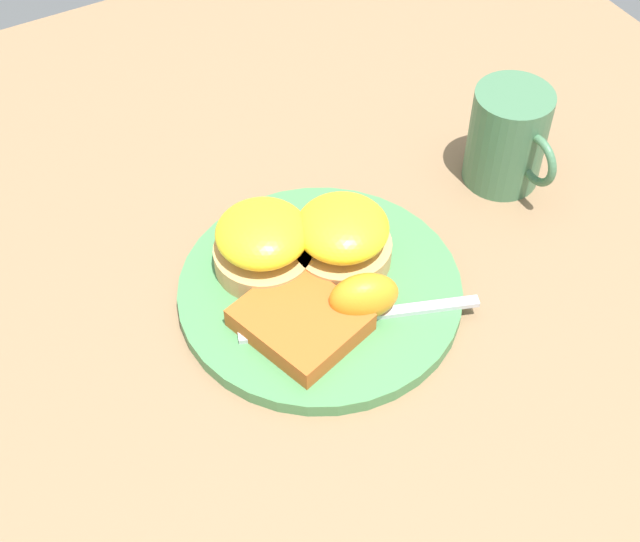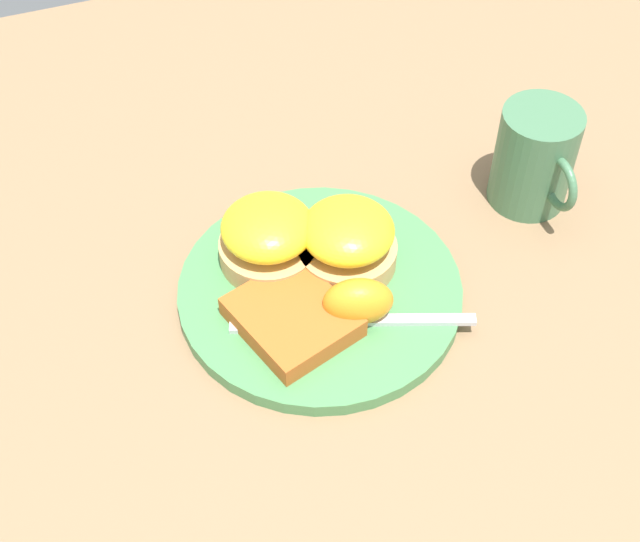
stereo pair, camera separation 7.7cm
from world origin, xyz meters
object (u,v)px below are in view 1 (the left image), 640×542
(fork, at_px, (343,318))
(cup, at_px, (508,138))
(sandwich_benedict_left, at_px, (342,237))
(hashbrown_patty, at_px, (300,320))
(orange_wedge, at_px, (364,297))
(sandwich_benedict_right, at_px, (263,243))

(fork, xyz_separation_m, cup, (-0.09, 0.24, 0.03))
(sandwich_benedict_left, relative_size, fork, 0.44)
(sandwich_benedict_left, relative_size, hashbrown_patty, 0.93)
(sandwich_benedict_left, bearing_deg, orange_wedge, -13.49)
(sandwich_benedict_left, bearing_deg, cup, 98.26)
(cup, bearing_deg, fork, -69.15)
(sandwich_benedict_right, bearing_deg, hashbrown_patty, -3.74)
(fork, bearing_deg, hashbrown_patty, -106.93)
(sandwich_benedict_left, height_order, fork, sandwich_benedict_left)
(hashbrown_patty, bearing_deg, orange_wedge, 76.96)
(sandwich_benedict_left, distance_m, cup, 0.20)
(cup, bearing_deg, orange_wedge, -67.09)
(orange_wedge, relative_size, cup, 0.55)
(sandwich_benedict_left, height_order, sandwich_benedict_right, same)
(fork, height_order, cup, cup)
(hashbrown_patty, xyz_separation_m, fork, (0.01, 0.04, -0.01))
(sandwich_benedict_right, relative_size, orange_wedge, 1.49)
(orange_wedge, bearing_deg, cup, 112.91)
(sandwich_benedict_left, relative_size, cup, 0.83)
(sandwich_benedict_left, distance_m, hashbrown_patty, 0.09)
(sandwich_benedict_left, distance_m, orange_wedge, 0.06)
(sandwich_benedict_right, height_order, fork, sandwich_benedict_right)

